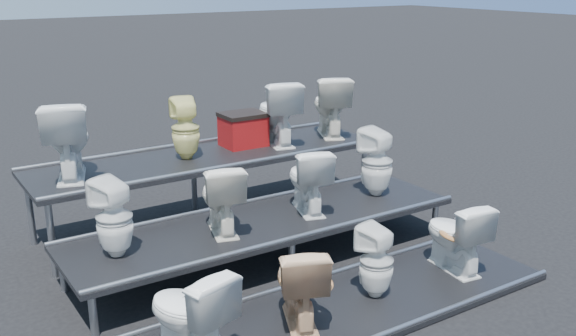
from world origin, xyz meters
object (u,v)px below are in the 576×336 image
toilet_10 (277,112)px  toilet_4 (114,218)px  toilet_9 (185,128)px  toilet_3 (455,235)px  toilet_1 (299,283)px  toilet_5 (221,197)px  toilet_8 (67,139)px  toilet_11 (330,105)px  toilet_2 (376,261)px  red_crate (243,131)px  toilet_0 (189,314)px  toilet_6 (308,179)px  toilet_7 (377,162)px

toilet_10 → toilet_4: bearing=41.2°
toilet_9 → toilet_3: bearing=135.3°
toilet_1 → toilet_5: 1.36m
toilet_9 → toilet_10: bearing=-167.9°
toilet_8 → toilet_11: toilet_8 is taller
toilet_2 → toilet_9: (-0.68, 2.60, 0.81)m
toilet_1 → toilet_11: bearing=-106.9°
red_crate → toilet_2: bearing=-92.9°
toilet_0 → toilet_3: bearing=164.7°
toilet_9 → toilet_11: bearing=-167.9°
toilet_9 → toilet_10: toilet_10 is taller
toilet_6 → toilet_10: size_ratio=0.88×
toilet_0 → toilet_7: size_ratio=0.98×
toilet_3 → toilet_11: size_ratio=0.92×
toilet_3 → toilet_4: (-3.00, 1.30, 0.40)m
toilet_4 → toilet_5: (1.07, 0.00, -0.01)m
toilet_6 → toilet_8: bearing=-13.6°
toilet_8 → red_crate: size_ratio=1.62×
toilet_2 → toilet_5: bearing=-67.8°
toilet_3 → toilet_4: bearing=-15.8°
toilet_1 → toilet_11: size_ratio=0.92×
toilet_10 → toilet_2: bearing=91.9°
toilet_1 → red_crate: red_crate is taller
toilet_11 → toilet_2: bearing=86.7°
toilet_4 → toilet_9: toilet_9 is taller
toilet_8 → red_crate: bearing=-158.1°
toilet_2 → toilet_7: (1.10, 1.30, 0.45)m
toilet_0 → red_crate: 3.46m
toilet_3 → toilet_4: toilet_4 is taller
toilet_8 → toilet_0: bearing=111.3°
toilet_2 → toilet_10: 2.80m
toilet_4 → toilet_5: 1.07m
toilet_0 → red_crate: red_crate is taller
toilet_0 → toilet_4: size_ratio=1.06×
toilet_7 → toilet_11: size_ratio=0.98×
toilet_3 → toilet_6: bearing=-48.0°
toilet_7 → toilet_10: 1.46m
toilet_9 → red_crate: (0.83, 0.14, -0.17)m
toilet_4 → toilet_8: size_ratio=0.88×
toilet_6 → red_crate: (0.02, 1.44, 0.23)m
toilet_0 → toilet_1: bearing=164.7°
toilet_10 → toilet_9: bearing=14.1°
toilet_1 → toilet_6: 1.67m
toilet_5 → toilet_8: size_ratio=0.86×
toilet_2 → toilet_9: bearing=-88.1°
toilet_1 → toilet_2: toilet_1 is taller
red_crate → toilet_5: bearing=-126.0°
toilet_3 → toilet_6: toilet_6 is taller
toilet_9 → red_crate: bearing=-158.3°
toilet_0 → toilet_2: toilet_0 is taller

